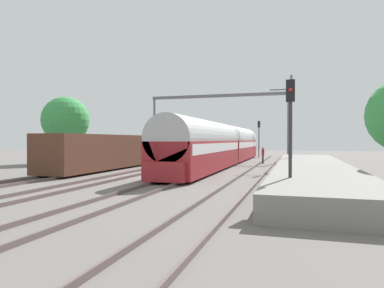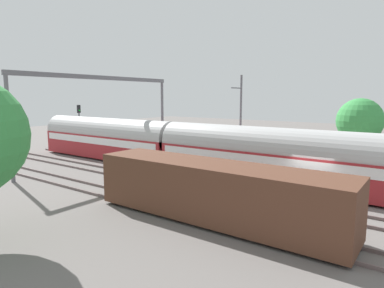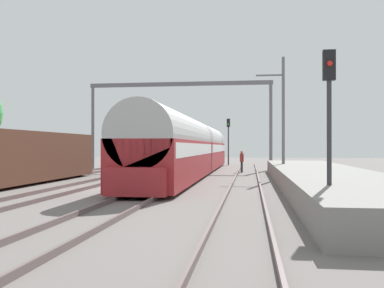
# 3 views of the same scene
# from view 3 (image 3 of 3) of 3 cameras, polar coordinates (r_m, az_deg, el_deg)

# --- Properties ---
(ground) EXTENTS (120.00, 120.00, 0.00)m
(ground) POSITION_cam_3_polar(r_m,az_deg,el_deg) (21.56, -9.62, -5.78)
(ground) COLOR slate
(track_far_west) EXTENTS (1.52, 60.00, 0.16)m
(track_far_west) POSITION_cam_3_polar(r_m,az_deg,el_deg) (24.08, -23.73, -4.99)
(track_far_west) COLOR #645352
(track_far_west) RESTS_ON ground
(track_west) EXTENTS (1.51, 60.00, 0.16)m
(track_west) POSITION_cam_3_polar(r_m,az_deg,el_deg) (22.24, -14.67, -5.39)
(track_west) COLOR #645352
(track_west) RESTS_ON ground
(track_east) EXTENTS (1.51, 60.00, 0.16)m
(track_east) POSITION_cam_3_polar(r_m,az_deg,el_deg) (21.04, -4.28, -5.70)
(track_east) COLOR #645352
(track_east) RESTS_ON ground
(track_far_east) EXTENTS (1.52, 60.00, 0.16)m
(track_far_east) POSITION_cam_3_polar(r_m,az_deg,el_deg) (20.58, 6.97, -5.81)
(track_far_east) COLOR #645352
(track_far_east) RESTS_ON ground
(platform) EXTENTS (4.40, 28.00, 0.90)m
(platform) POSITION_cam_3_polar(r_m,az_deg,el_deg) (22.83, 16.69, -4.33)
(platform) COLOR gray
(platform) RESTS_ON ground
(passenger_train) EXTENTS (2.93, 32.85, 3.82)m
(passenger_train) POSITION_cam_3_polar(r_m,az_deg,el_deg) (32.74, 0.07, -0.46)
(passenger_train) COLOR maroon
(passenger_train) RESTS_ON ground
(freight_car) EXTENTS (2.80, 13.00, 2.70)m
(freight_car) POSITION_cam_3_polar(r_m,az_deg,el_deg) (26.30, -20.72, -1.56)
(freight_car) COLOR #563323
(freight_car) RESTS_ON ground
(person_crossing) EXTENTS (0.32, 0.44, 1.73)m
(person_crossing) POSITION_cam_3_polar(r_m,az_deg,el_deg) (34.70, 6.51, -2.01)
(person_crossing) COLOR #323232
(person_crossing) RESTS_ON ground
(railway_signal_near) EXTENTS (0.36, 0.30, 4.91)m
(railway_signal_near) POSITION_cam_3_polar(r_m,az_deg,el_deg) (13.58, 17.48, 4.35)
(railway_signal_near) COLOR #2D2D33
(railway_signal_near) RESTS_ON ground
(railway_signal_far) EXTENTS (0.36, 0.30, 5.09)m
(railway_signal_far) POSITION_cam_3_polar(r_m,az_deg,el_deg) (47.72, 4.77, 1.12)
(railway_signal_far) COLOR #2D2D33
(railway_signal_far) RESTS_ON ground
(catenary_gantry) EXTENTS (16.65, 0.28, 7.86)m
(catenary_gantry) POSITION_cam_3_polar(r_m,az_deg,el_deg) (39.47, -1.66, 5.29)
(catenary_gantry) COLOR slate
(catenary_gantry) RESTS_ON ground
(catenary_pole_east_mid) EXTENTS (1.90, 0.20, 8.00)m
(catenary_pole_east_mid) POSITION_cam_3_polar(r_m,az_deg,el_deg) (29.62, 11.74, 3.75)
(catenary_pole_east_mid) COLOR slate
(catenary_pole_east_mid) RESTS_ON ground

